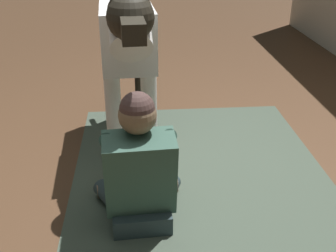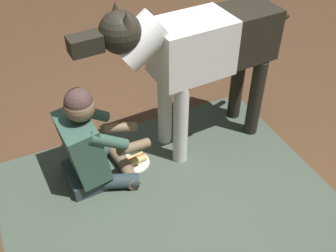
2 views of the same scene
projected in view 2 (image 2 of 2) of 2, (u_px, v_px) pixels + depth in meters
ground_plane at (163, 174)px, 3.12m from camera, size 15.59×15.59×0.00m
area_rug at (169, 199)px, 2.92m from camera, size 2.30×1.80×0.01m
person_sitting_on_floor at (90, 145)px, 2.87m from camera, size 0.65×0.58×0.83m
large_dog at (199, 51)px, 2.86m from camera, size 1.72×0.42×1.31m
hot_dog_on_plate at (134, 161)px, 3.19m from camera, size 0.25×0.25×0.06m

